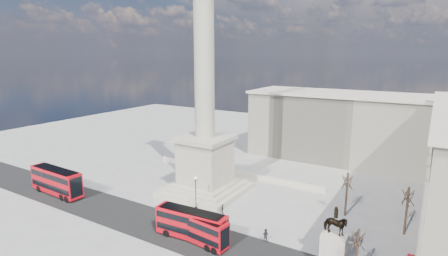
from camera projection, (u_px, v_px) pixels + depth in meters
ground at (190, 201)px, 62.59m from camera, size 180.00×180.00×0.00m
asphalt_road at (177, 231)px, 51.69m from camera, size 120.00×9.00×0.01m
nelsons_column at (205, 125)px, 64.09m from camera, size 14.00×14.00×49.85m
balustrade_wall at (234, 172)px, 75.85m from camera, size 40.00×0.60×1.10m
building_northeast at (356, 128)px, 84.14m from camera, size 51.00×17.00×16.60m
red_bus_a at (57, 181)px, 64.92m from camera, size 12.27×3.23×4.94m
red_bus_b at (197, 228)px, 48.47m from camera, size 10.02×3.30×3.99m
red_bus_c at (192, 224)px, 49.09m from camera, size 10.85×3.13×4.35m
victorian_lamp at (196, 190)px, 58.34m from camera, size 0.50×0.50×5.84m
equestrian_statue at (334, 245)px, 42.92m from camera, size 3.75×2.81×7.88m
bare_tree_near at (358, 239)px, 38.98m from camera, size 1.61×1.61×7.06m
bare_tree_mid at (348, 180)px, 55.57m from camera, size 2.03×2.03×7.69m
bare_tree_far at (408, 195)px, 49.63m from camera, size 1.88×1.88×7.68m
pedestrian_walking at (326, 249)px, 45.55m from camera, size 0.64×0.50×1.56m
pedestrian_standing at (265, 235)px, 48.90m from camera, size 0.94×0.75×1.85m
pedestrian_crossing at (223, 209)px, 57.42m from camera, size 0.65×1.02×1.62m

